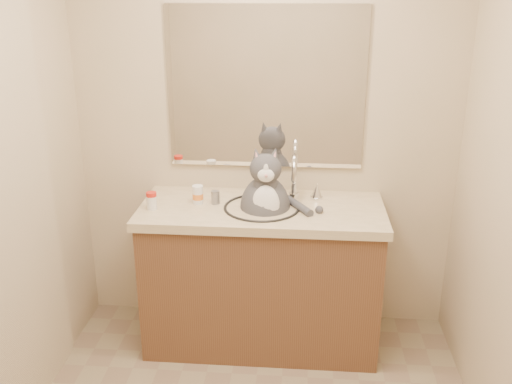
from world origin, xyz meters
TOP-DOWN VIEW (x-y plane):
  - room at (0.00, 0.00)m, footprint 2.22×2.52m
  - vanity at (0.00, 0.96)m, footprint 1.34×0.59m
  - mirror at (0.00, 1.24)m, footprint 1.10×0.02m
  - cat at (0.02, 0.95)m, footprint 0.42×0.33m
  - pill_bottle_redcap at (-0.59, 0.88)m, footprint 0.06×0.06m
  - pill_bottle_orange at (-0.36, 0.99)m, footprint 0.07×0.07m
  - grey_canister at (-0.26, 0.99)m, footprint 0.06×0.06m

SIDE VIEW (x-z plane):
  - vanity at x=0.00m, z-range -0.12..1.00m
  - cat at x=0.02m, z-range 0.59..1.14m
  - grey_canister at x=-0.26m, z-range 0.85..0.92m
  - pill_bottle_redcap at x=-0.59m, z-range 0.85..0.95m
  - pill_bottle_orange at x=-0.36m, z-range 0.85..0.95m
  - room at x=0.00m, z-range -0.01..2.41m
  - mirror at x=0.00m, z-range 1.00..1.90m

